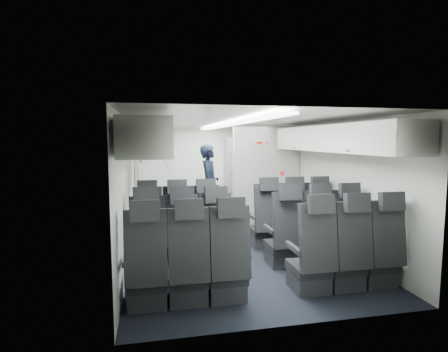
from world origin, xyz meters
name	(u,v)px	position (x,y,z in m)	size (l,w,h in m)	color
cabin_shell	(228,180)	(0.00, 0.00, 1.12)	(3.41, 6.01, 2.16)	black
seat_row_front	(235,226)	(0.00, -0.53, 0.40)	(3.33, 0.56, 1.24)	black
seat_row_mid	(250,241)	(0.00, -1.43, 0.40)	(3.33, 0.56, 1.24)	black
seat_row_rear	(271,263)	(0.00, -2.33, 0.40)	(3.33, 0.56, 1.24)	black
overhead_bin_left_rear	(146,138)	(-1.40, -2.00, 1.86)	(0.53, 1.80, 0.40)	white
overhead_bin_left_front_open	(145,146)	(-1.44, -0.25, 1.74)	(0.64, 1.70, 0.72)	#9E9E93
overhead_bin_right_rear	(366,138)	(1.40, -2.00, 1.86)	(0.53, 1.80, 0.40)	white
overhead_bin_right_front	(308,139)	(1.40, -0.25, 1.86)	(0.53, 1.70, 0.40)	white
bulkhead_partition	(266,177)	(0.98, 0.80, 1.08)	(1.40, 0.15, 2.13)	silver
galley_unit	(242,174)	(0.95, 2.72, 0.95)	(0.85, 0.52, 1.90)	#939399
boarding_door	(138,181)	(-1.64, 1.55, 0.95)	(0.12, 1.27, 1.86)	silver
flight_attendant	(209,184)	(-0.11, 1.50, 0.87)	(0.63, 0.42, 1.73)	black
carry_on_bag	(151,142)	(-1.35, -0.39, 1.81)	(0.44, 0.31, 0.26)	black
papers	(218,174)	(0.08, 1.45, 1.09)	(0.20, 0.02, 0.14)	white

